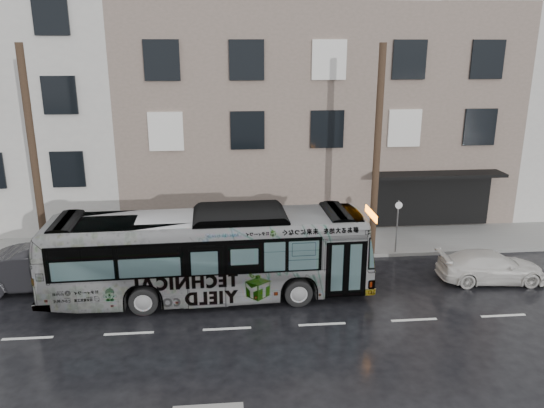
{
  "coord_description": "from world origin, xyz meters",
  "views": [
    {
      "loc": [
        0.03,
        -18.23,
        9.02
      ],
      "look_at": [
        1.97,
        2.5,
        2.79
      ],
      "focal_mm": 35.0,
      "sensor_mm": 36.0,
      "label": 1
    }
  ],
  "objects_px": {
    "utility_pole_rear": "(34,160)",
    "sign_post": "(397,227)",
    "white_sedan": "(491,267)",
    "utility_pole_front": "(377,154)",
    "dark_sedan": "(40,269)",
    "bus": "(209,254)"
  },
  "relations": [
    {
      "from": "dark_sedan",
      "to": "white_sedan",
      "type": "bearing_deg",
      "value": -95.43
    },
    {
      "from": "sign_post",
      "to": "white_sedan",
      "type": "xyz_separation_m",
      "value": [
        2.91,
        -2.98,
        -0.75
      ]
    },
    {
      "from": "sign_post",
      "to": "white_sedan",
      "type": "bearing_deg",
      "value": -45.75
    },
    {
      "from": "utility_pole_rear",
      "to": "sign_post",
      "type": "bearing_deg",
      "value": 0.0
    },
    {
      "from": "sign_post",
      "to": "bus",
      "type": "bearing_deg",
      "value": -158.35
    },
    {
      "from": "utility_pole_rear",
      "to": "dark_sedan",
      "type": "height_order",
      "value": "utility_pole_rear"
    },
    {
      "from": "sign_post",
      "to": "white_sedan",
      "type": "height_order",
      "value": "sign_post"
    },
    {
      "from": "utility_pole_front",
      "to": "dark_sedan",
      "type": "relative_size",
      "value": 1.84
    },
    {
      "from": "utility_pole_rear",
      "to": "bus",
      "type": "bearing_deg",
      "value": -25.23
    },
    {
      "from": "utility_pole_front",
      "to": "utility_pole_rear",
      "type": "xyz_separation_m",
      "value": [
        -14.0,
        0.0,
        0.0
      ]
    },
    {
      "from": "utility_pole_front",
      "to": "dark_sedan",
      "type": "distance_m",
      "value": 14.26
    },
    {
      "from": "dark_sedan",
      "to": "utility_pole_front",
      "type": "bearing_deg",
      "value": -83.83
    },
    {
      "from": "sign_post",
      "to": "bus",
      "type": "relative_size",
      "value": 0.2
    },
    {
      "from": "utility_pole_front",
      "to": "white_sedan",
      "type": "height_order",
      "value": "utility_pole_front"
    },
    {
      "from": "white_sedan",
      "to": "dark_sedan",
      "type": "bearing_deg",
      "value": 90.73
    },
    {
      "from": "utility_pole_rear",
      "to": "dark_sedan",
      "type": "distance_m",
      "value": 4.37
    },
    {
      "from": "utility_pole_rear",
      "to": "utility_pole_front",
      "type": "bearing_deg",
      "value": 0.0
    },
    {
      "from": "sign_post",
      "to": "white_sedan",
      "type": "distance_m",
      "value": 4.23
    },
    {
      "from": "white_sedan",
      "to": "dark_sedan",
      "type": "xyz_separation_m",
      "value": [
        -17.59,
        0.95,
        0.2
      ]
    },
    {
      "from": "utility_pole_front",
      "to": "utility_pole_rear",
      "type": "relative_size",
      "value": 1.0
    },
    {
      "from": "bus",
      "to": "utility_pole_front",
      "type": "bearing_deg",
      "value": -66.86
    },
    {
      "from": "utility_pole_rear",
      "to": "sign_post",
      "type": "height_order",
      "value": "utility_pole_rear"
    }
  ]
}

